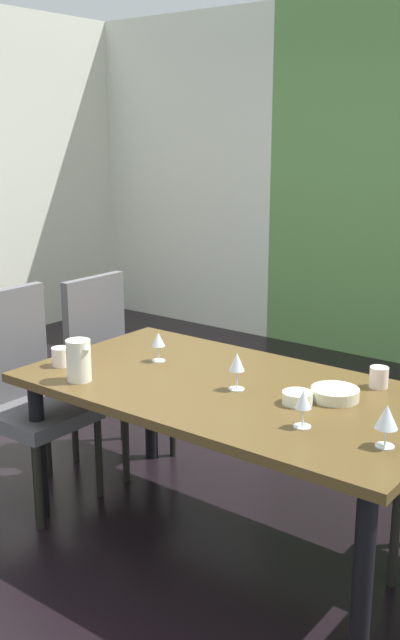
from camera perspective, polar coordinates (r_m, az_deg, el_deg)
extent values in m
cube|color=black|center=(3.88, -5.96, -12.41)|extent=(5.61, 5.60, 0.02)
cube|color=silver|center=(6.73, -1.42, 11.61)|extent=(1.98, 0.10, 2.78)
cube|color=brown|center=(3.05, 2.53, -5.62)|extent=(1.82, 0.99, 0.04)
cylinder|color=black|center=(3.94, -3.95, -6.41)|extent=(0.07, 0.07, 0.67)
cylinder|color=black|center=(3.43, -12.79, -10.04)|extent=(0.07, 0.07, 0.67)
cylinder|color=black|center=(2.55, 12.90, -19.44)|extent=(0.07, 0.07, 0.67)
cube|color=#525053|center=(3.89, -6.19, -4.96)|extent=(0.44, 0.44, 0.07)
cube|color=#525053|center=(3.94, -8.41, -0.53)|extent=(0.05, 0.42, 0.56)
cylinder|color=black|center=(3.99, -2.19, -8.09)|extent=(0.04, 0.04, 0.42)
cylinder|color=black|center=(3.73, -5.97, -9.85)|extent=(0.04, 0.04, 0.42)
cylinder|color=black|center=(4.23, -6.20, -6.83)|extent=(0.04, 0.04, 0.42)
cylinder|color=black|center=(3.98, -10.00, -8.37)|extent=(0.04, 0.04, 0.42)
cylinder|color=black|center=(3.03, 15.30, -16.52)|extent=(0.04, 0.04, 0.42)
cube|color=#525053|center=(3.53, -12.65, -7.36)|extent=(0.44, 0.44, 0.07)
cube|color=#525053|center=(3.58, -14.98, -2.19)|extent=(0.05, 0.42, 0.59)
cylinder|color=black|center=(3.61, -8.10, -10.82)|extent=(0.04, 0.04, 0.42)
cylinder|color=black|center=(3.38, -12.80, -12.88)|extent=(0.04, 0.04, 0.42)
cylinder|color=black|center=(3.87, -12.12, -9.21)|extent=(0.04, 0.04, 0.42)
cylinder|color=silver|center=(2.56, 14.56, -9.73)|extent=(0.07, 0.07, 0.00)
cylinder|color=silver|center=(2.54, 14.61, -9.03)|extent=(0.01, 0.01, 0.06)
cone|color=silver|center=(2.51, 14.71, -7.48)|extent=(0.08, 0.08, 0.08)
cylinder|color=silver|center=(2.66, 8.19, -8.43)|extent=(0.07, 0.07, 0.00)
cylinder|color=silver|center=(2.64, 8.21, -7.69)|extent=(0.01, 0.01, 0.07)
cone|color=silver|center=(2.62, 8.27, -6.28)|extent=(0.06, 0.06, 0.07)
cylinder|color=silver|center=(3.36, -3.34, -3.26)|extent=(0.06, 0.06, 0.00)
cylinder|color=silver|center=(3.35, -3.35, -2.66)|extent=(0.01, 0.01, 0.07)
cone|color=silver|center=(3.33, -3.36, -1.54)|extent=(0.06, 0.06, 0.07)
cylinder|color=silver|center=(3.00, 2.94, -5.53)|extent=(0.07, 0.07, 0.00)
cylinder|color=silver|center=(2.99, 2.95, -4.78)|extent=(0.01, 0.01, 0.08)
cone|color=silver|center=(2.96, 2.97, -3.35)|extent=(0.07, 0.07, 0.08)
cylinder|color=white|center=(2.86, 7.81, -6.18)|extent=(0.12, 0.12, 0.05)
cylinder|color=beige|center=(2.93, 10.74, -5.82)|extent=(0.20, 0.20, 0.05)
cylinder|color=white|center=(3.34, -11.08, -2.90)|extent=(0.08, 0.08, 0.09)
cylinder|color=white|center=(3.10, 14.12, -4.46)|extent=(0.08, 0.08, 0.09)
cylinder|color=white|center=(3.12, -9.68, -3.20)|extent=(0.11, 0.11, 0.18)
cone|color=white|center=(3.06, -9.13, -2.01)|extent=(0.04, 0.04, 0.03)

